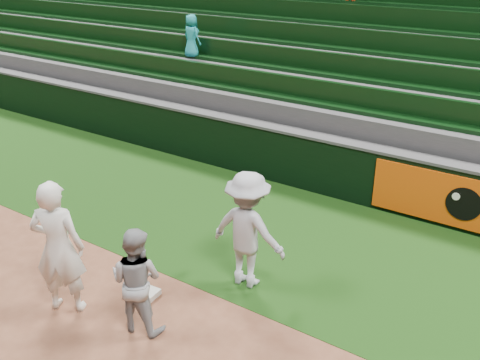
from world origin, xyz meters
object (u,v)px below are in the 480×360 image
baserunner (137,280)px  base_coach (248,230)px  first_baseman (58,248)px  first_base (143,294)px

baserunner → base_coach: (0.66, 1.73, 0.17)m
first_baseman → base_coach: (1.86, 2.01, -0.07)m
first_base → base_coach: 1.87m
first_base → baserunner: (0.45, -0.53, 0.74)m
baserunner → base_coach: size_ratio=0.83×
first_baseman → baserunner: (1.20, 0.29, -0.24)m
first_baseman → baserunner: size_ratio=1.31×
first_base → first_baseman: bearing=-132.8°
first_base → baserunner: 1.01m
baserunner → first_baseman: bearing=1.7°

